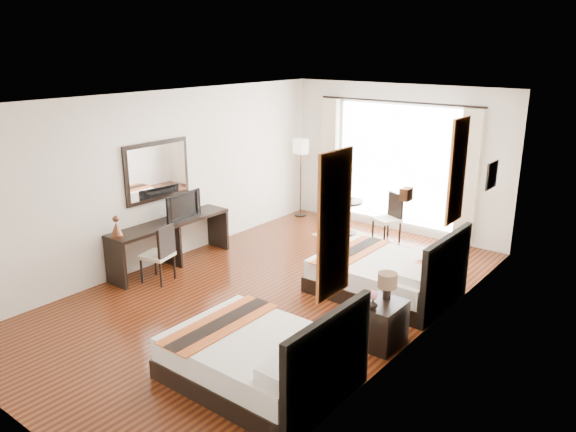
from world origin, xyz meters
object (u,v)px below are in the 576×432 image
Objects in this scene: table_lamp at (387,283)px; television at (180,205)px; bed_near at (262,359)px; floor_lamp at (301,151)px; vase at (373,308)px; window_chair at (387,227)px; fruit_bowl at (347,199)px; bed_far at (388,276)px; console_desk at (171,243)px; side_table at (347,217)px; nightstand at (381,324)px; desk_chair at (159,264)px.

television reaches higher than table_lamp.
floor_lamp reaches higher than bed_near.
bed_near is at bearing -56.99° from floor_lamp.
bed_near is at bearing -115.23° from vase.
bed_near is at bearing 36.97° from window_chair.
bed_far is at bearing -44.61° from fruit_bowl.
window_chair is (2.21, -0.29, -1.11)m from floor_lamp.
table_lamp reaches higher than console_desk.
vase is 0.14× the size of window_chair.
bed_near is 15.60× the size of vase.
bed_near is 1.44m from vase.
floor_lamp is at bearing -73.56° from window_chair.
side_table is at bearing 128.99° from table_lamp.
bed_far reaches higher than nightstand.
floor_lamp is (0.01, 3.51, 1.00)m from console_desk.
console_desk is at bearing 169.39° from television.
floor_lamp reaches higher than vase.
vase is 0.13× the size of desk_chair.
window_chair reaches higher than nightstand.
bed_far reaches higher than vase.
table_lamp is 3.69m from window_chair.
desk_chair is at bearing -106.28° from side_table.
desk_chair is 3.94× the size of fruit_bowl.
bed_near is at bearing -124.48° from television.
fruit_bowl is (1.40, 2.85, -0.28)m from television.
television is 0.47× the size of floor_lamp.
vase is 0.16× the size of television.
vase is (0.01, -0.35, -0.20)m from table_lamp.
floor_lamp reaches higher than console_desk.
table_lamp is 0.42× the size of desk_chair.
side_table is (-2.54, 3.25, 0.06)m from nightstand.
console_desk is 2.88× the size of television.
window_chair is at bearing -41.64° from television.
television is (-3.93, 0.57, 0.41)m from vase.
desk_chair is (0.36, -0.56, -0.10)m from console_desk.
television is 3.27m from side_table.
window_chair reaches higher than console_desk.
bed_near is 5.05× the size of table_lamp.
desk_chair reaches higher than fruit_bowl.
window_chair is at bearing 11.07° from fruit_bowl.
desk_chair is 3.80m from fruit_bowl.
table_lamp is at bearing 91.30° from vase.
television reaches higher than nightstand.
floor_lamp reaches higher than nightstand.
desk_chair is 3.81m from side_table.
nightstand is (0.62, 1.48, -0.00)m from bed_near.
nightstand is 4.13m from side_table.
console_desk is (-3.35, 1.63, 0.10)m from bed_near.
side_table is at bearing -120.53° from desk_chair.
table_lamp is (0.61, -1.19, 0.47)m from bed_far.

